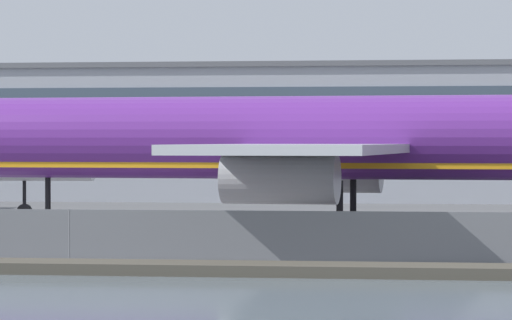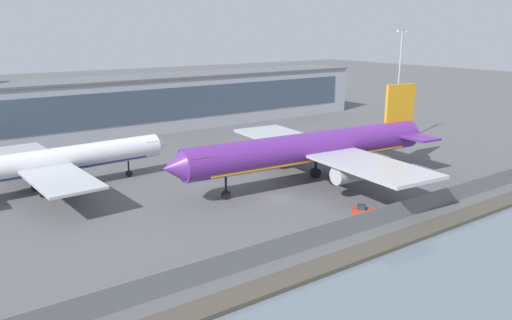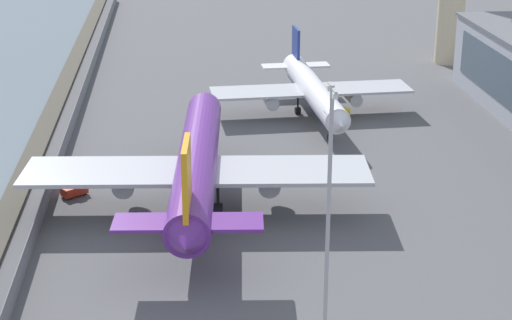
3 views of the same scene
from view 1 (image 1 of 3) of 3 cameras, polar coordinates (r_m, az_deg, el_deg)
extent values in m
plane|color=#565659|center=(86.23, -4.39, -3.10)|extent=(500.00, 500.00, 0.00)
cube|color=#474238|center=(66.36, -8.12, -4.04)|extent=(320.00, 3.00, 0.50)
cube|color=slate|center=(70.62, -7.12, -2.91)|extent=(280.00, 0.08, 2.55)
cylinder|color=slate|center=(70.62, -7.12, -2.91)|extent=(0.10, 0.10, 2.55)
cylinder|color=#602889|center=(87.40, 1.50, 0.86)|extent=(43.85, 8.26, 4.86)
cube|color=orange|center=(87.41, 1.50, -0.01)|extent=(37.26, 6.78, 0.87)
cube|color=#B7BABF|center=(76.71, 1.64, 0.42)|extent=(11.21, 21.62, 0.49)
cube|color=#B7BABF|center=(97.36, 3.91, 0.49)|extent=(11.21, 21.62, 0.49)
cylinder|color=#B7BABF|center=(78.63, 0.92, -0.72)|extent=(6.30, 3.14, 2.67)
cylinder|color=#B7BABF|center=(95.93, 2.99, -0.46)|extent=(6.30, 3.14, 2.67)
cylinder|color=black|center=(91.56, -7.93, -1.56)|extent=(0.34, 0.34, 2.84)
cylinder|color=black|center=(91.63, -7.93, -2.45)|extent=(1.40, 0.64, 1.36)
cylinder|color=black|center=(84.44, 3.21, -1.75)|extent=(0.39, 0.39, 2.84)
cylinder|color=black|center=(84.52, 3.21, -2.71)|extent=(1.64, 1.21, 1.56)
cylinder|color=black|center=(89.48, 3.72, -1.61)|extent=(0.39, 0.39, 2.84)
cylinder|color=black|center=(89.55, 3.72, -2.52)|extent=(1.64, 1.21, 1.56)
cone|color=white|center=(110.79, -5.69, 0.20)|extent=(2.70, 3.79, 3.66)
cube|color=#232D3D|center=(111.25, -6.92, 0.45)|extent=(2.29, 3.38, 1.16)
cylinder|color=black|center=(112.14, -8.82, -1.36)|extent=(0.27, 0.27, 2.25)
cylinder|color=black|center=(112.19, -8.81, -1.94)|extent=(1.10, 0.48, 1.08)
cube|color=red|center=(72.63, -3.31, -3.22)|extent=(3.20, 3.52, 1.11)
cube|color=#283847|center=(72.94, -3.45, -2.57)|extent=(1.70, 1.66, 0.50)
cylinder|color=black|center=(73.26, -4.13, -3.50)|extent=(0.60, 0.69, 0.70)
cylinder|color=black|center=(73.85, -3.17, -3.47)|extent=(0.60, 0.69, 0.70)
cylinder|color=black|center=(71.47, -3.45, -3.61)|extent=(0.60, 0.69, 0.70)
cylinder|color=black|center=(72.07, -2.48, -3.57)|extent=(0.60, 0.69, 0.70)
cube|color=#9EA3AD|center=(144.11, 4.54, 0.96)|extent=(112.30, 14.12, 12.61)
cube|color=#3D4C5B|center=(136.98, 4.37, 1.23)|extent=(103.31, 0.16, 7.57)
cube|color=#5B5E63|center=(144.28, 4.54, 3.56)|extent=(112.90, 14.72, 0.50)
camera|label=2|loc=(70.11, -56.97, 15.60)|focal=35.00mm
camera|label=3|loc=(128.48, 54.38, 17.12)|focal=60.00mm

